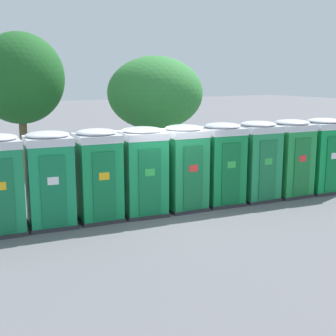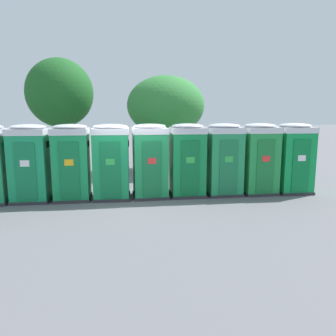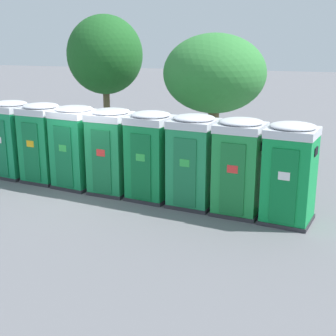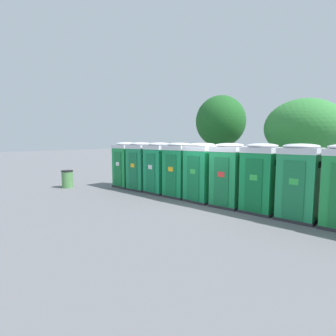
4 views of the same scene
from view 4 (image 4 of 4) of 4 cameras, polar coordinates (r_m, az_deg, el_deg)
ground_plane at (r=11.08m, az=9.33°, el=-7.83°), size 120.00×120.00×0.00m
portapotty_0 at (r=15.05m, az=-9.10°, el=0.79°), size 1.34×1.34×2.54m
portapotty_1 at (r=14.02m, az=-5.91°, el=0.45°), size 1.29×1.29×2.54m
portapotty_2 at (r=13.10m, az=-1.96°, el=0.09°), size 1.37×1.36×2.54m
portapotty_3 at (r=12.22m, az=2.42°, el=-0.34°), size 1.30×1.32×2.54m
portapotty_4 at (r=11.39m, az=7.31°, el=-0.86°), size 1.38×1.36×2.54m
portapotty_5 at (r=10.70m, az=13.05°, el=-1.41°), size 1.27×1.29×2.54m
portapotty_6 at (r=10.14m, az=19.55°, el=-2.01°), size 1.33×1.34×2.54m
portapotty_7 at (r=9.70m, az=26.66°, el=-2.66°), size 1.32×1.31×2.54m
street_tree_0 at (r=14.91m, az=27.45°, el=7.67°), size 3.79×3.79×4.71m
street_tree_1 at (r=17.39m, az=11.38°, el=9.86°), size 3.17×3.17×5.49m
trash_can at (r=15.69m, az=-21.06°, el=-2.24°), size 0.64×0.64×0.97m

